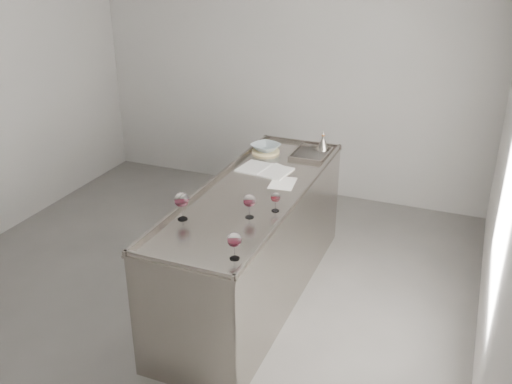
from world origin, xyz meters
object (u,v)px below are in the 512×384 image
at_px(wine_glass_middle, 249,201).
at_px(wine_funnel, 323,144).
at_px(wine_glass_left, 182,201).
at_px(wine_glass_right, 234,240).
at_px(ceramic_bowl, 266,147).
at_px(notebook, 265,170).
at_px(wine_glass_small, 276,198).
at_px(counter, 254,244).

bearing_deg(wine_glass_middle, wine_funnel, 86.47).
xyz_separation_m(wine_glass_left, wine_glass_right, (0.55, -0.35, -0.02)).
height_order(wine_glass_right, wine_funnel, wine_funnel).
xyz_separation_m(wine_glass_left, ceramic_bowl, (0.05, 1.46, -0.09)).
height_order(notebook, ceramic_bowl, ceramic_bowl).
distance_m(wine_glass_middle, wine_funnel, 1.52).
bearing_deg(wine_glass_small, wine_glass_right, -90.00).
bearing_deg(wine_glass_left, wine_glass_middle, 25.47).
bearing_deg(ceramic_bowl, wine_glass_small, -65.49).
xyz_separation_m(wine_glass_middle, notebook, (-0.22, 0.85, -0.12)).
xyz_separation_m(notebook, ceramic_bowl, (-0.15, 0.41, 0.04)).
height_order(wine_glass_small, ceramic_bowl, wine_glass_small).
relative_size(counter, wine_funnel, 13.21).
bearing_deg(wine_funnel, wine_glass_left, -106.66).
height_order(wine_glass_left, ceramic_bowl, wine_glass_left).
distance_m(counter, wine_glass_right, 1.18).
distance_m(wine_glass_right, ceramic_bowl, 1.87).
distance_m(wine_glass_middle, wine_glass_small, 0.21).
xyz_separation_m(wine_glass_small, wine_funnel, (-0.04, 1.35, -0.05)).
relative_size(wine_glass_small, ceramic_bowl, 0.59).
bearing_deg(wine_glass_small, wine_glass_left, -146.60).
xyz_separation_m(wine_glass_left, wine_funnel, (0.51, 1.71, -0.08)).
bearing_deg(wine_glass_middle, notebook, 104.38).
xyz_separation_m(counter, wine_glass_left, (-0.28, -0.63, 0.61)).
bearing_deg(notebook, wine_glass_right, -69.38).
distance_m(counter, notebook, 0.64).
bearing_deg(wine_glass_right, wine_glass_middle, 103.47).
height_order(wine_glass_right, ceramic_bowl, wine_glass_right).
distance_m(wine_glass_small, notebook, 0.78).
height_order(wine_glass_small, wine_funnel, wine_funnel).
xyz_separation_m(wine_glass_right, ceramic_bowl, (-0.50, 1.81, -0.08)).
height_order(wine_glass_middle, notebook, wine_glass_middle).
relative_size(wine_glass_left, wine_funnel, 1.08).
distance_m(wine_glass_right, wine_glass_small, 0.71).
xyz_separation_m(counter, notebook, (-0.07, 0.42, 0.47)).
bearing_deg(wine_glass_right, wine_funnel, 91.06).
distance_m(counter, wine_glass_middle, 0.75).
xyz_separation_m(counter, wine_glass_middle, (0.14, -0.43, 0.59)).
relative_size(wine_glass_middle, ceramic_bowl, 0.72).
bearing_deg(notebook, counter, -73.31).
relative_size(wine_glass_middle, wine_funnel, 0.95).
xyz_separation_m(wine_glass_middle, wine_glass_small, (0.13, 0.16, -0.02)).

